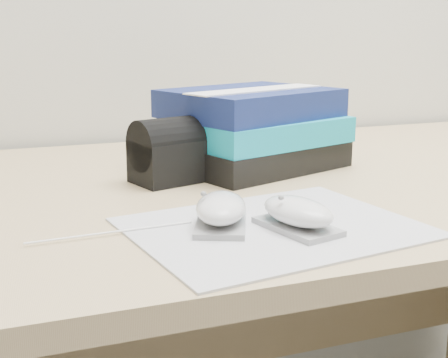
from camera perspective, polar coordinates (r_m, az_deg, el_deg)
name	(u,v)px	position (r m, az deg, el deg)	size (l,w,h in m)	color
desk	(236,300)	(1.13, 1.08, -10.97)	(1.60, 0.80, 0.73)	tan
mousepad	(274,227)	(0.75, 4.60, -4.44)	(0.33, 0.26, 0.00)	#9999A1
mouse_rear	(221,210)	(0.74, -0.28, -2.89)	(0.10, 0.12, 0.05)	gray
mouse_front	(298,214)	(0.74, 6.75, -3.19)	(0.08, 0.12, 0.04)	gray
usb_cable	(112,232)	(0.73, -10.21, -4.81)	(0.00, 0.00, 0.20)	white
book_stack	(253,129)	(1.07, 2.66, 4.61)	(0.33, 0.30, 0.14)	black
pouch	(171,151)	(0.97, -4.87, 2.57)	(0.13, 0.11, 0.10)	black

